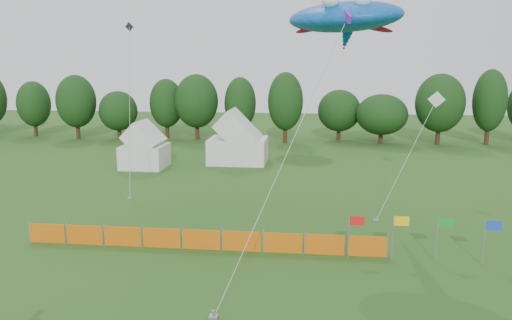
# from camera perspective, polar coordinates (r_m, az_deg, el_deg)

# --- Properties ---
(treeline) EXTENTS (104.57, 8.78, 8.36)m
(treeline) POSITION_cam_1_polar(r_m,az_deg,el_deg) (58.61, 5.98, 6.12)
(treeline) COLOR #382314
(treeline) RESTS_ON ground
(tent_left) EXTENTS (3.75, 3.75, 3.31)m
(tent_left) POSITION_cam_1_polar(r_m,az_deg,el_deg) (44.94, -12.61, 1.26)
(tent_left) COLOR silver
(tent_left) RESTS_ON ground
(tent_right) EXTENTS (5.32, 4.26, 3.76)m
(tent_right) POSITION_cam_1_polar(r_m,az_deg,el_deg) (46.00, -2.06, 2.02)
(tent_right) COLOR silver
(tent_right) RESTS_ON ground
(barrier_fence) EXTENTS (17.90, 0.06, 1.00)m
(barrier_fence) POSITION_cam_1_polar(r_m,az_deg,el_deg) (24.96, -6.27, -9.03)
(barrier_fence) COLOR #CD5E0B
(barrier_fence) RESTS_ON ground
(flag_row) EXTENTS (6.73, 0.26, 2.15)m
(flag_row) POSITION_cam_1_polar(r_m,az_deg,el_deg) (24.18, 18.14, -7.83)
(flag_row) COLOR gray
(flag_row) RESTS_ON ground
(stingray_kite) EXTENTS (8.61, 17.54, 12.33)m
(stingray_kite) POSITION_cam_1_polar(r_m,az_deg,el_deg) (26.38, 10.09, 15.67)
(stingray_kite) COLOR blue
(stingray_kite) RESTS_ON ground
(small_kite_white) EXTENTS (5.45, 7.82, 7.16)m
(small_kite_white) POSITION_cam_1_polar(r_m,az_deg,el_deg) (34.75, 18.30, 3.14)
(small_kite_white) COLOR white
(small_kite_white) RESTS_ON ground
(small_kite_dark) EXTENTS (2.99, 8.28, 12.29)m
(small_kite_dark) POSITION_cam_1_polar(r_m,az_deg,el_deg) (38.31, -14.25, 6.60)
(small_kite_dark) COLOR black
(small_kite_dark) RESTS_ON ground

